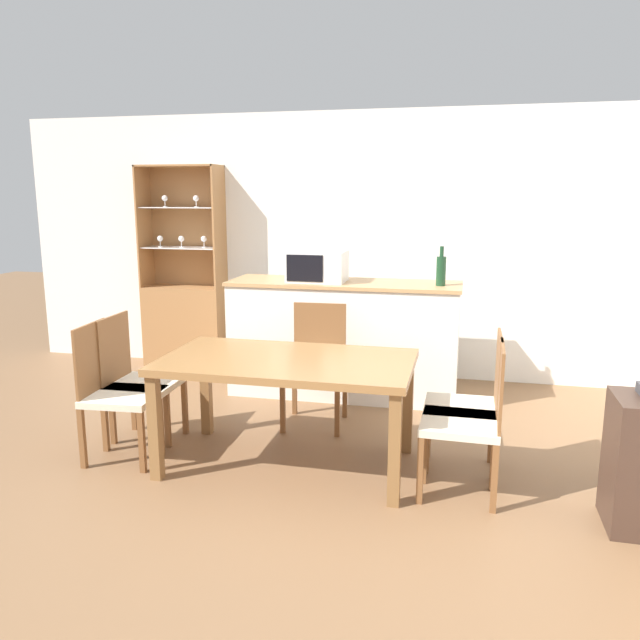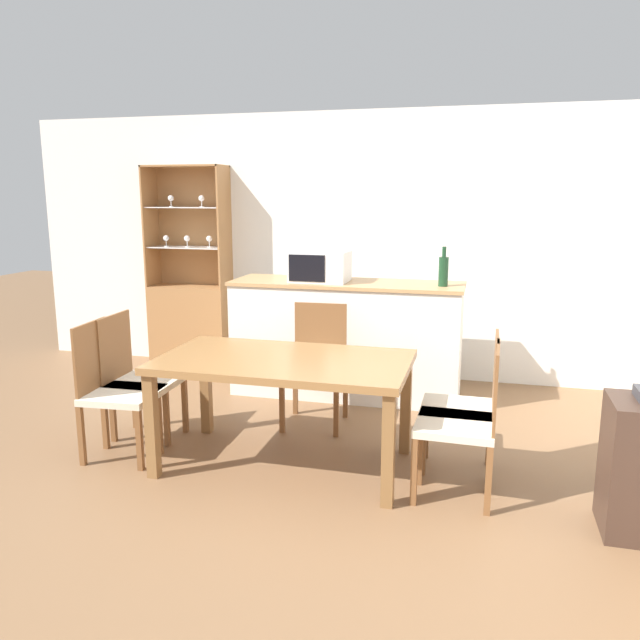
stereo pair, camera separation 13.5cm
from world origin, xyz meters
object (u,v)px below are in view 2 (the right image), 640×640
at_px(dining_chair_side_right_near, 465,421).
at_px(wine_bottle, 443,270).
at_px(microwave, 320,266).
at_px(display_cabinet, 191,309).
at_px(dining_chair_side_right_far, 466,406).
at_px(dining_chair_head_far, 316,366).
at_px(dining_chair_side_left_far, 138,379).
at_px(dining_table, 284,370).
at_px(dining_chair_side_left_near, 116,390).

xyz_separation_m(dining_chair_side_right_near, wine_bottle, (-0.26, 1.65, 0.69)).
distance_m(dining_chair_side_right_near, microwave, 2.24).
distance_m(display_cabinet, wine_bottle, 2.73).
bearing_deg(dining_chair_side_right_near, dining_chair_side_right_far, 1.61).
bearing_deg(wine_bottle, dining_chair_side_right_near, -81.06).
distance_m(dining_chair_head_far, microwave, 1.01).
height_order(display_cabinet, dining_chair_side_left_far, display_cabinet).
distance_m(dining_table, microwave, 1.62).
bearing_deg(display_cabinet, dining_chair_head_far, -37.46).
relative_size(display_cabinet, dining_chair_side_left_far, 2.21).
height_order(dining_table, microwave, microwave).
bearing_deg(dining_chair_head_far, dining_table, 87.23).
distance_m(display_cabinet, dining_chair_side_left_far, 2.06).
xyz_separation_m(dining_chair_side_left_near, dining_chair_side_right_far, (2.32, 0.28, 0.00)).
xyz_separation_m(dining_chair_side_right_far, wine_bottle, (-0.26, 1.37, 0.69)).
relative_size(dining_chair_head_far, wine_bottle, 2.82).
bearing_deg(wine_bottle, dining_chair_side_right_far, -79.31).
distance_m(dining_table, dining_chair_side_right_far, 1.18).
height_order(dining_chair_side_right_far, microwave, microwave).
bearing_deg(dining_chair_side_left_near, dining_chair_side_right_near, 85.70).
bearing_deg(dining_table, dining_chair_side_right_near, -6.81).
relative_size(dining_chair_head_far, dining_chair_side_right_far, 1.00).
bearing_deg(dining_chair_head_far, dining_chair_side_left_near, 36.36).
bearing_deg(dining_chair_side_left_near, dining_chair_side_left_far, 175.66).
distance_m(dining_chair_side_right_near, dining_chair_side_left_near, 2.32).
xyz_separation_m(dining_table, dining_chair_side_right_far, (1.16, 0.14, -0.19)).
relative_size(dining_chair_side_left_far, wine_bottle, 2.82).
distance_m(dining_chair_head_far, wine_bottle, 1.34).
height_order(dining_table, dining_chair_side_left_near, dining_chair_side_left_near).
relative_size(dining_table, dining_chair_head_far, 1.74).
xyz_separation_m(dining_chair_head_far, dining_chair_side_right_far, (1.16, -0.67, 0.00)).
relative_size(dining_chair_side_right_near, dining_chair_side_left_near, 1.00).
distance_m(dining_chair_side_left_far, wine_bottle, 2.57).
bearing_deg(microwave, dining_chair_side_left_near, -120.80).
distance_m(dining_chair_side_left_far, dining_chair_side_right_far, 2.32).
bearing_deg(dining_chair_side_right_near, dining_chair_head_far, 52.50).
xyz_separation_m(dining_chair_head_far, dining_chair_side_left_near, (-1.16, -0.95, 0.00)).
distance_m(dining_chair_side_right_far, wine_bottle, 1.56).
bearing_deg(dining_chair_head_far, dining_chair_side_left_far, 27.16).
height_order(dining_table, dining_chair_side_right_far, dining_chair_side_right_far).
relative_size(dining_chair_side_left_far, microwave, 1.87).
xyz_separation_m(display_cabinet, dining_chair_side_right_far, (2.87, -1.98, -0.13)).
distance_m(dining_chair_side_left_near, wine_bottle, 2.73).
bearing_deg(microwave, dining_chair_side_right_far, -46.41).
distance_m(dining_chair_side_left_far, dining_chair_head_far, 1.34).
xyz_separation_m(dining_chair_side_left_near, microwave, (0.99, 1.67, 0.69)).
relative_size(dining_table, dining_chair_side_right_near, 1.74).
xyz_separation_m(dining_chair_side_left_far, dining_chair_head_far, (1.16, 0.67, 0.00)).
relative_size(dining_chair_side_left_far, dining_chair_head_far, 1.00).
xyz_separation_m(dining_chair_side_right_far, microwave, (-1.32, 1.39, 0.69)).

